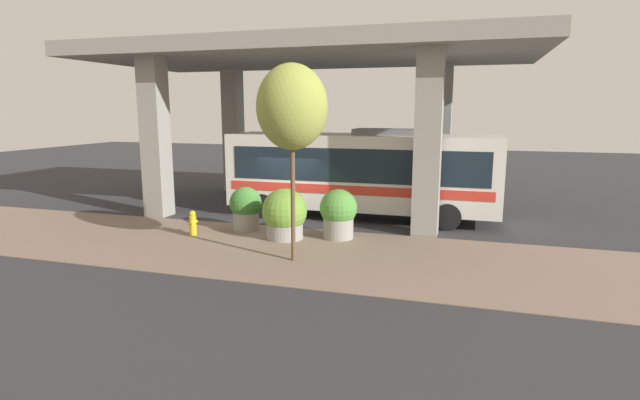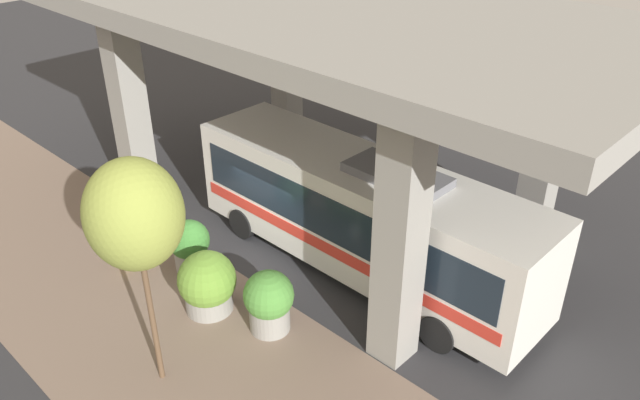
% 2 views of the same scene
% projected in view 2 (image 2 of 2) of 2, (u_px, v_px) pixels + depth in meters
% --- Properties ---
extents(ground_plane, '(80.00, 80.00, 0.00)m').
position_uv_depth(ground_plane, '(233.00, 269.00, 18.28)').
color(ground_plane, '#2D2D30').
rests_on(ground_plane, ground).
extents(sidewalk_strip, '(6.00, 40.00, 0.02)m').
position_uv_depth(sidewalk_strip, '(145.00, 318.00, 16.39)').
color(sidewalk_strip, '#7A6656').
rests_on(sidewalk_strip, ground).
extents(overpass, '(9.40, 18.94, 7.07)m').
position_uv_depth(overpass, '(327.00, 32.00, 17.71)').
color(overpass, gray).
rests_on(overpass, ground).
extents(bus, '(2.76, 10.85, 3.63)m').
position_uv_depth(bus, '(362.00, 211.00, 17.32)').
color(bus, silver).
rests_on(bus, ground).
extents(fire_hydrant, '(0.50, 0.24, 0.89)m').
position_uv_depth(fire_hydrant, '(126.00, 254.00, 18.16)').
color(fire_hydrant, gold).
rests_on(fire_hydrant, ground).
extents(planter_front, '(1.54, 1.54, 1.75)m').
position_uv_depth(planter_front, '(207.00, 284.00, 16.32)').
color(planter_front, gray).
rests_on(planter_front, ground).
extents(planter_middle, '(1.28, 1.28, 1.72)m').
position_uv_depth(planter_middle, '(269.00, 301.00, 15.63)').
color(planter_middle, gray).
rests_on(planter_middle, ground).
extents(planter_back, '(1.18, 1.18, 1.61)m').
position_uv_depth(planter_back, '(190.00, 245.00, 17.89)').
color(planter_back, gray).
rests_on(planter_back, ground).
extents(street_tree_near, '(2.00, 2.00, 5.66)m').
position_uv_depth(street_tree_near, '(134.00, 215.00, 12.39)').
color(street_tree_near, brown).
rests_on(street_tree_near, ground).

